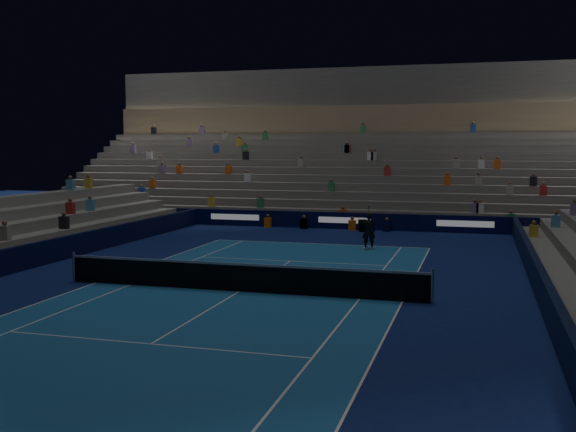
# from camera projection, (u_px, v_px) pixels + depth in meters

# --- Properties ---
(ground) EXTENTS (90.00, 90.00, 0.00)m
(ground) POSITION_uv_depth(u_px,v_px,m) (239.00, 292.00, 22.77)
(ground) COLOR #0D1A51
(ground) RESTS_ON ground
(court_surface) EXTENTS (10.97, 23.77, 0.01)m
(court_surface) POSITION_uv_depth(u_px,v_px,m) (239.00, 292.00, 22.77)
(court_surface) COLOR #1A5892
(court_surface) RESTS_ON ground
(sponsor_barrier_far) EXTENTS (44.00, 0.25, 1.00)m
(sponsor_barrier_far) POSITION_uv_depth(u_px,v_px,m) (345.00, 221.00, 40.42)
(sponsor_barrier_far) COLOR black
(sponsor_barrier_far) RESTS_ON ground
(sponsor_barrier_east) EXTENTS (0.25, 37.00, 1.00)m
(sponsor_barrier_east) POSITION_uv_depth(u_px,v_px,m) (545.00, 294.00, 20.08)
(sponsor_barrier_east) COLOR black
(sponsor_barrier_east) RESTS_ON ground
(grandstand_main) EXTENTS (44.00, 15.20, 11.20)m
(grandstand_main) POSITION_uv_depth(u_px,v_px,m) (370.00, 168.00, 49.13)
(grandstand_main) COLOR #60605C
(grandstand_main) RESTS_ON ground
(tennis_net) EXTENTS (12.90, 0.10, 1.10)m
(tennis_net) POSITION_uv_depth(u_px,v_px,m) (239.00, 277.00, 22.72)
(tennis_net) COLOR #B2B2B7
(tennis_net) RESTS_ON ground
(tennis_player) EXTENTS (0.72, 0.55, 1.78)m
(tennis_player) POSITION_uv_depth(u_px,v_px,m) (369.00, 231.00, 32.23)
(tennis_player) COLOR black
(tennis_player) RESTS_ON ground
(broadcast_camera) EXTENTS (0.66, 1.04, 0.68)m
(broadcast_camera) POSITION_uv_depth(u_px,v_px,m) (363.00, 225.00, 39.32)
(broadcast_camera) COLOR black
(broadcast_camera) RESTS_ON ground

